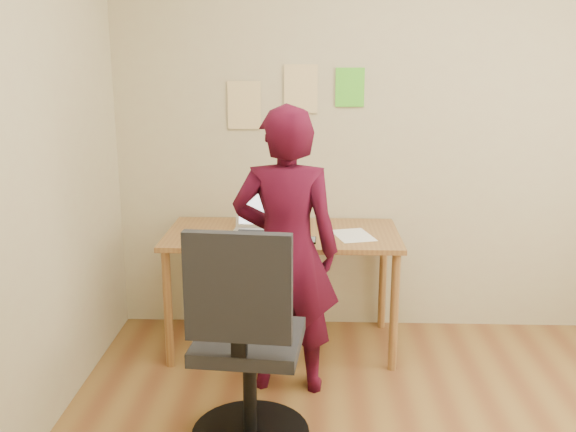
{
  "coord_description": "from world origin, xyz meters",
  "views": [
    {
      "loc": [
        -0.49,
        -2.35,
        1.78
      ],
      "look_at": [
        -0.61,
        0.95,
        0.95
      ],
      "focal_mm": 40.0,
      "sensor_mm": 36.0,
      "label": 1
    }
  ],
  "objects_px": {
    "laptop": "(260,225)",
    "person": "(286,252)",
    "office_chair": "(246,355)",
    "phone": "(310,240)",
    "desk": "(283,246)"
  },
  "relations": [
    {
      "from": "office_chair",
      "to": "phone",
      "type": "bearing_deg",
      "value": 77.52
    },
    {
      "from": "laptop",
      "to": "person",
      "type": "relative_size",
      "value": 0.22
    },
    {
      "from": "desk",
      "to": "person",
      "type": "relative_size",
      "value": 0.9
    },
    {
      "from": "laptop",
      "to": "phone",
      "type": "height_order",
      "value": "laptop"
    },
    {
      "from": "laptop",
      "to": "person",
      "type": "height_order",
      "value": "person"
    },
    {
      "from": "desk",
      "to": "laptop",
      "type": "relative_size",
      "value": 4.08
    },
    {
      "from": "desk",
      "to": "office_chair",
      "type": "distance_m",
      "value": 1.1
    },
    {
      "from": "desk",
      "to": "laptop",
      "type": "xyz_separation_m",
      "value": [
        -0.13,
        -0.02,
        0.14
      ]
    },
    {
      "from": "laptop",
      "to": "office_chair",
      "type": "bearing_deg",
      "value": -84.54
    },
    {
      "from": "phone",
      "to": "person",
      "type": "bearing_deg",
      "value": -110.36
    },
    {
      "from": "desk",
      "to": "person",
      "type": "distance_m",
      "value": 0.52
    },
    {
      "from": "laptop",
      "to": "person",
      "type": "distance_m",
      "value": 0.52
    },
    {
      "from": "desk",
      "to": "laptop",
      "type": "distance_m",
      "value": 0.19
    },
    {
      "from": "office_chair",
      "to": "person",
      "type": "distance_m",
      "value": 0.67
    },
    {
      "from": "laptop",
      "to": "phone",
      "type": "bearing_deg",
      "value": -24.48
    }
  ]
}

